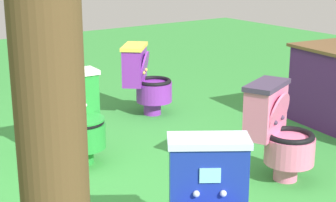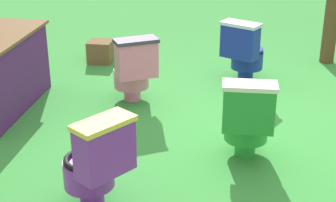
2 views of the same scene
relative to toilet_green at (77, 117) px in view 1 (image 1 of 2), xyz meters
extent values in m
plane|color=green|center=(0.73, 0.04, -0.37)|extent=(14.00, 14.00, 0.00)
cylinder|color=green|center=(0.07, -0.01, -0.30)|extent=(0.19, 0.19, 0.14)
cylinder|color=green|center=(0.09, -0.01, -0.13)|extent=(0.40, 0.40, 0.20)
torus|color=black|center=(0.09, -0.01, -0.02)|extent=(0.38, 0.38, 0.04)
cylinder|color=white|center=(0.09, -0.01, -0.07)|extent=(0.26, 0.26, 0.01)
cube|color=green|center=(-0.11, 0.01, 0.14)|extent=(0.22, 0.42, 0.37)
cube|color=white|center=(-0.11, 0.01, 0.34)|extent=(0.25, 0.45, 0.04)
cube|color=#8CE0E5|center=(-0.01, 0.00, 0.19)|extent=(0.02, 0.11, 0.08)
cylinder|color=green|center=(0.09, -0.01, 0.00)|extent=(0.39, 0.39, 0.02)
sphere|color=white|center=(0.00, 0.07, 0.09)|extent=(0.04, 0.04, 0.04)
sphere|color=white|center=(-0.01, -0.07, 0.09)|extent=(0.04, 0.04, 0.04)
cylinder|color=pink|center=(1.24, 1.09, -0.30)|extent=(0.24, 0.24, 0.14)
cylinder|color=pink|center=(1.26, 1.10, -0.13)|extent=(0.49, 0.49, 0.20)
torus|color=black|center=(1.26, 1.10, -0.02)|extent=(0.47, 0.47, 0.04)
cylinder|color=#3F334C|center=(1.26, 1.10, -0.07)|extent=(0.32, 0.32, 0.01)
cube|color=pink|center=(1.08, 1.02, 0.14)|extent=(0.34, 0.45, 0.37)
cube|color=#3F334C|center=(1.08, 1.02, 0.34)|extent=(0.37, 0.48, 0.04)
cube|color=#8CE0E5|center=(1.17, 1.06, 0.19)|extent=(0.05, 0.10, 0.08)
cylinder|color=pink|center=(1.17, 1.06, 0.12)|extent=(0.22, 0.36, 0.35)
sphere|color=#3F334C|center=(1.15, 1.12, 0.09)|extent=(0.04, 0.04, 0.04)
sphere|color=#3F334C|center=(1.20, 0.99, 0.09)|extent=(0.04, 0.04, 0.04)
cube|color=#192D9E|center=(1.75, -0.09, 0.14)|extent=(0.39, 0.45, 0.37)
cube|color=silver|center=(1.75, -0.09, 0.34)|extent=(0.42, 0.48, 0.04)
cube|color=#8CE0E5|center=(1.83, -0.14, 0.19)|extent=(0.07, 0.10, 0.08)
sphere|color=silver|center=(1.88, -0.08, 0.09)|extent=(0.04, 0.04, 0.04)
sphere|color=silver|center=(1.80, -0.20, 0.09)|extent=(0.04, 0.04, 0.04)
cylinder|color=purple|center=(-0.71, 1.19, -0.30)|extent=(0.25, 0.25, 0.14)
cylinder|color=purple|center=(-0.69, 1.20, -0.13)|extent=(0.52, 0.52, 0.20)
torus|color=black|center=(-0.69, 1.20, -0.02)|extent=(0.50, 0.50, 0.04)
cylinder|color=#EACC4C|center=(-0.69, 1.20, -0.07)|extent=(0.34, 0.34, 0.01)
cube|color=purple|center=(-0.83, 1.06, 0.14)|extent=(0.43, 0.42, 0.37)
cube|color=#EACC4C|center=(-0.83, 1.06, 0.34)|extent=(0.47, 0.45, 0.04)
cube|color=#8CE0E5|center=(-0.76, 1.13, 0.19)|extent=(0.09, 0.08, 0.08)
cylinder|color=purple|center=(-0.76, 1.13, 0.12)|extent=(0.32, 0.30, 0.35)
sphere|color=#EACC4C|center=(-0.81, 1.18, 0.09)|extent=(0.04, 0.04, 0.04)
sphere|color=#EACC4C|center=(-0.70, 1.09, 0.09)|extent=(0.04, 0.04, 0.04)
camera|label=1|loc=(3.81, -1.81, 1.32)|focal=58.20mm
camera|label=2|loc=(-3.98, 0.50, 1.86)|focal=56.57mm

